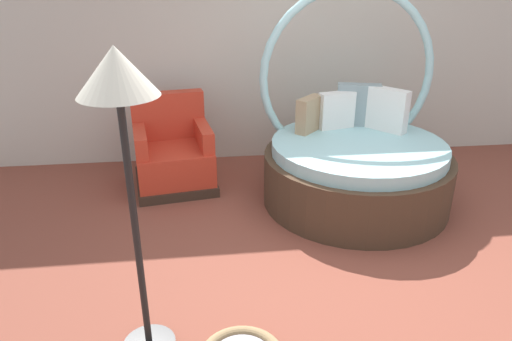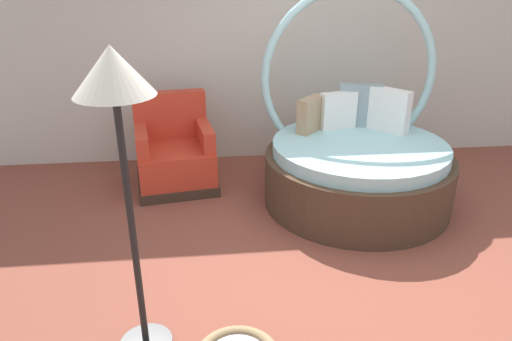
# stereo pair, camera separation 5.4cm
# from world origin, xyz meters

# --- Properties ---
(ground_plane) EXTENTS (8.00, 8.00, 0.02)m
(ground_plane) POSITION_xyz_m (0.00, 0.00, -0.01)
(ground_plane) COLOR brown
(back_wall) EXTENTS (8.00, 0.12, 2.75)m
(back_wall) POSITION_xyz_m (0.00, 2.45, 1.38)
(back_wall) COLOR beige
(back_wall) RESTS_ON ground_plane
(round_daybed) EXTENTS (1.79, 1.79, 2.03)m
(round_daybed) POSITION_xyz_m (0.42, 1.14, 0.42)
(round_daybed) COLOR #473323
(round_daybed) RESTS_ON ground_plane
(red_armchair) EXTENTS (0.91, 0.91, 0.94)m
(red_armchair) POSITION_xyz_m (-1.37, 1.69, 0.33)
(red_armchair) COLOR #38281E
(red_armchair) RESTS_ON ground_plane
(floor_lamp) EXTENTS (0.40, 0.40, 1.82)m
(floor_lamp) POSITION_xyz_m (-1.43, -0.66, 1.53)
(floor_lamp) COLOR black
(floor_lamp) RESTS_ON ground_plane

